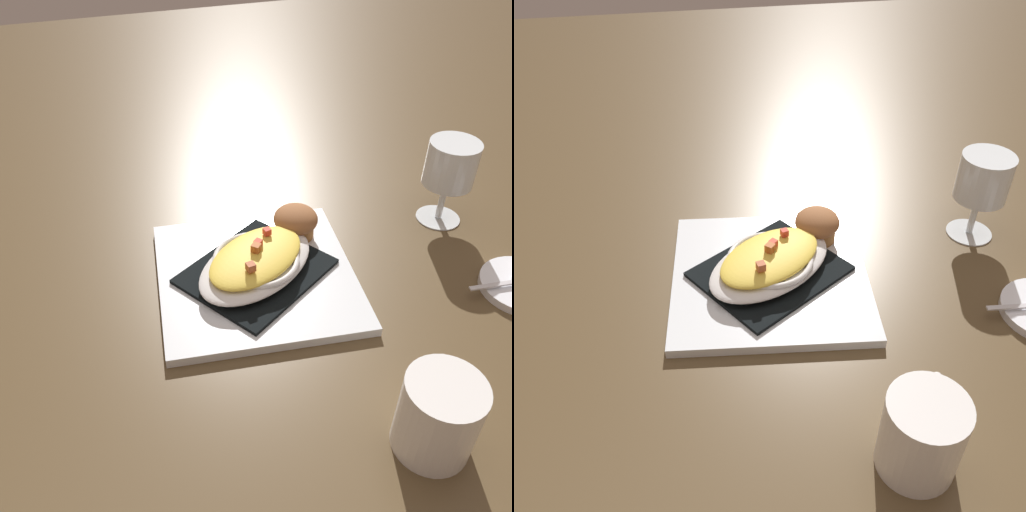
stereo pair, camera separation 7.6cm
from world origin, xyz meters
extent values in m
plane|color=brown|center=(0.00, 0.00, 0.00)|extent=(2.60, 2.60, 0.00)
cube|color=white|center=(0.00, 0.00, 0.01)|extent=(0.30, 0.30, 0.01)
cube|color=black|center=(0.00, 0.00, 0.02)|extent=(0.24, 0.23, 0.01)
ellipsoid|color=silver|center=(0.00, 0.00, 0.03)|extent=(0.23, 0.21, 0.02)
torus|color=silver|center=(0.00, 0.00, 0.04)|extent=(0.17, 0.17, 0.01)
ellipsoid|color=yellow|center=(0.00, 0.00, 0.04)|extent=(0.19, 0.17, 0.02)
cube|color=#B85E2A|center=(0.00, 0.00, 0.06)|extent=(0.02, 0.02, 0.01)
cube|color=#D74129|center=(0.01, 0.01, 0.06)|extent=(0.01, 0.01, 0.01)
cube|color=red|center=(0.03, 0.03, 0.06)|extent=(0.01, 0.01, 0.01)
cube|color=#B55731|center=(-0.02, -0.04, 0.06)|extent=(0.01, 0.01, 0.01)
cube|color=#B96025|center=(0.00, 0.00, 0.06)|extent=(0.01, 0.01, 0.01)
cylinder|color=#965F2E|center=(0.08, 0.07, 0.02)|extent=(0.06, 0.06, 0.02)
ellipsoid|color=#925B35|center=(0.08, 0.07, 0.04)|extent=(0.07, 0.07, 0.04)
ellipsoid|color=#4C0F23|center=(0.08, 0.07, 0.05)|extent=(0.03, 0.03, 0.01)
cylinder|color=white|center=(0.10, -0.30, 0.05)|extent=(0.08, 0.08, 0.09)
torus|color=white|center=(0.12, -0.26, 0.05)|extent=(0.04, 0.05, 0.05)
cylinder|color=#4C2D14|center=(0.10, -0.30, 0.02)|extent=(0.07, 0.07, 0.03)
cylinder|color=white|center=(0.32, 0.05, 0.00)|extent=(0.07, 0.07, 0.00)
cylinder|color=white|center=(0.32, 0.05, 0.04)|extent=(0.01, 0.01, 0.06)
cylinder|color=white|center=(0.32, 0.05, 0.10)|extent=(0.08, 0.08, 0.07)
cylinder|color=silver|center=(0.32, 0.05, 0.08)|extent=(0.06, 0.06, 0.03)
cube|color=silver|center=(0.30, -0.12, 0.02)|extent=(0.07, 0.01, 0.00)
camera|label=1|loc=(-0.17, -0.56, 0.53)|focal=39.17mm
camera|label=2|loc=(-0.10, -0.57, 0.53)|focal=39.17mm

